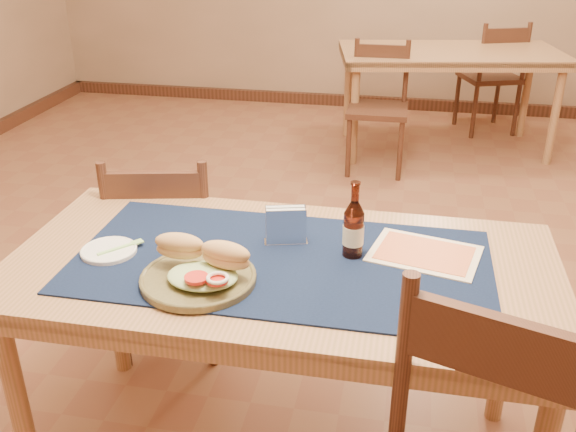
% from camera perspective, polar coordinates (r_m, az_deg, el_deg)
% --- Properties ---
extents(main_table, '(1.60, 0.80, 0.75)m').
position_cam_1_polar(main_table, '(1.91, -0.58, -6.22)').
color(main_table, '#A6734E').
rests_on(main_table, ground).
extents(placemat, '(1.20, 0.60, 0.01)m').
position_cam_1_polar(placemat, '(1.86, -0.59, -4.00)').
color(placemat, '#0F1B39').
rests_on(placemat, main_table).
extents(baseboard, '(6.00, 7.00, 0.10)m').
position_cam_1_polar(baseboard, '(2.91, 2.69, -8.34)').
color(baseboard, '#4A271A').
rests_on(baseboard, ground).
extents(back_table, '(1.68, 1.05, 0.75)m').
position_cam_1_polar(back_table, '(4.92, 14.18, 13.16)').
color(back_table, '#A6734E').
rests_on(back_table, ground).
extents(chair_main_far, '(0.49, 0.49, 0.88)m').
position_cam_1_polar(chair_main_far, '(2.58, -10.71, -2.95)').
color(chair_main_far, '#4A271A').
rests_on(chair_main_far, ground).
extents(chair_back_near, '(0.41, 0.41, 0.87)m').
position_cam_1_polar(chair_back_near, '(4.50, 8.01, 9.73)').
color(chair_back_near, '#4A271A').
rests_on(chair_back_near, ground).
extents(chair_back_far, '(0.53, 0.53, 0.90)m').
position_cam_1_polar(chair_back_far, '(5.49, 17.70, 11.82)').
color(chair_back_far, '#4A271A').
rests_on(chair_back_far, ground).
extents(sandwich_plate, '(0.32, 0.32, 0.12)m').
position_cam_1_polar(sandwich_plate, '(1.76, -7.80, -4.89)').
color(sandwich_plate, brown).
rests_on(sandwich_plate, placemat).
extents(side_plate, '(0.16, 0.16, 0.01)m').
position_cam_1_polar(side_plate, '(1.97, -15.64, -2.94)').
color(side_plate, white).
rests_on(side_plate, placemat).
extents(fork, '(0.11, 0.12, 0.00)m').
position_cam_1_polar(fork, '(1.97, -14.36, -2.62)').
color(fork, '#A0E17B').
rests_on(fork, side_plate).
extents(beer_bottle, '(0.06, 0.06, 0.23)m').
position_cam_1_polar(beer_bottle, '(1.86, 5.84, -1.14)').
color(beer_bottle, '#4D1B0D').
rests_on(beer_bottle, placemat).
extents(napkin_holder, '(0.14, 0.08, 0.12)m').
position_cam_1_polar(napkin_holder, '(1.93, -0.19, -0.93)').
color(napkin_holder, silver).
rests_on(napkin_holder, placemat).
extents(menu_card, '(0.35, 0.29, 0.01)m').
position_cam_1_polar(menu_card, '(1.93, 12.05, -3.27)').
color(menu_card, beige).
rests_on(menu_card, placemat).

